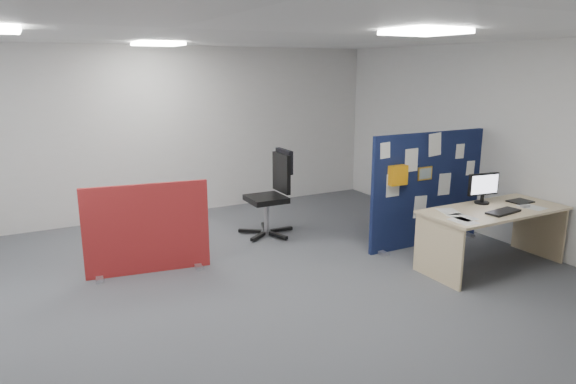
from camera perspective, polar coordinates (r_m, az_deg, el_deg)
name	(u,v)px	position (r m, az deg, el deg)	size (l,w,h in m)	color
floor	(188,309)	(5.38, -11.05, -12.60)	(9.00, 9.00, 0.00)	#4F5156
ceiling	(174,28)	(4.85, -12.56, 17.38)	(9.00, 7.00, 0.02)	white
wall_back	(114,136)	(8.32, -18.80, 5.96)	(9.00, 0.02, 2.70)	silver
wall_front	(469,356)	(2.04, 19.50, -16.78)	(9.00, 0.02, 2.70)	silver
wall_right	(507,145)	(7.54, 23.15, 4.87)	(0.02, 7.00, 2.70)	silver
ceiling_lights	(188,36)	(5.58, -11.09, 16.61)	(4.10, 4.10, 0.04)	white
navy_divider	(427,189)	(7.13, 15.14, 0.32)	(1.86, 0.30, 1.54)	#0F1539
main_desk	(490,221)	(6.63, 21.53, -3.06)	(1.79, 0.80, 0.73)	#D2B787
monitor_main	(483,187)	(6.71, 20.88, 0.55)	(0.43, 0.18, 0.38)	black
keyboard	(503,212)	(6.41, 22.80, -2.04)	(0.45, 0.18, 0.03)	black
mouse	(525,206)	(6.77, 24.86, -1.44)	(0.10, 0.06, 0.03)	#A9A9AE
paper_tray	(520,201)	(7.01, 24.40, -0.96)	(0.28, 0.22, 0.01)	black
red_divider	(147,230)	(6.20, -15.37, -4.09)	(1.42, 0.30, 1.07)	maroon
office_chair	(274,188)	(7.34, -1.58, 0.47)	(0.77, 0.80, 1.21)	black
desk_papers	(478,214)	(6.25, 20.32, -2.31)	(1.40, 0.68, 0.00)	white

